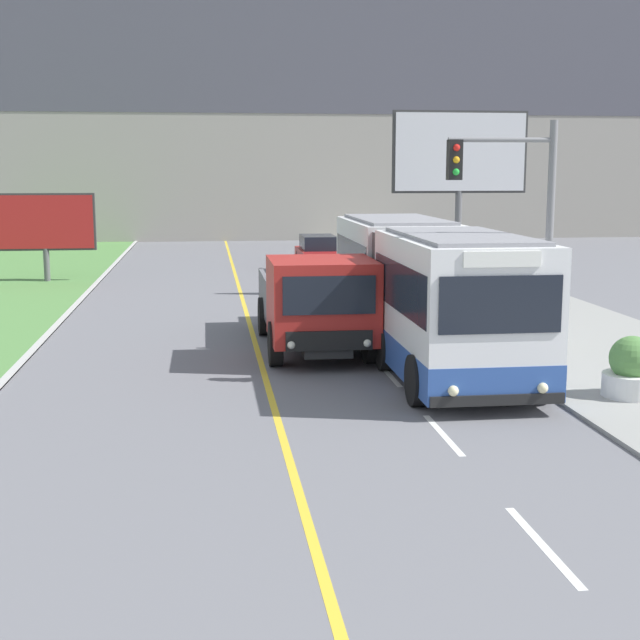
% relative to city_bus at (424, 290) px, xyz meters
% --- Properties ---
extents(apartment_block_background, '(80.00, 8.04, 22.73)m').
position_rel_city_bus_xyz_m(apartment_block_background, '(-3.96, 40.05, 9.74)').
color(apartment_block_background, gray).
rests_on(apartment_block_background, ground_plane).
extents(city_bus, '(2.73, 11.49, 3.19)m').
position_rel_city_bus_xyz_m(city_bus, '(0.00, 0.00, 0.00)').
color(city_bus, white).
rests_on(city_bus, ground_plane).
extents(dump_truck, '(2.53, 6.87, 2.44)m').
position_rel_city_bus_xyz_m(dump_truck, '(-2.53, 0.46, -0.38)').
color(dump_truck, black).
rests_on(dump_truck, ground_plane).
extents(car_distant, '(1.80, 4.30, 1.45)m').
position_rel_city_bus_xyz_m(car_distant, '(0.02, 20.51, -0.93)').
color(car_distant, maroon).
rests_on(car_distant, ground_plane).
extents(traffic_light_mast, '(2.28, 0.32, 5.49)m').
position_rel_city_bus_xyz_m(traffic_light_mast, '(1.20, -3.09, 1.89)').
color(traffic_light_mast, slate).
rests_on(traffic_light_mast, ground_plane).
extents(billboard_large, '(4.82, 0.24, 6.53)m').
position_rel_city_bus_xyz_m(billboard_large, '(3.74, 10.13, 3.26)').
color(billboard_large, '#59595B').
rests_on(billboard_large, ground_plane).
extents(billboard_small, '(4.00, 0.24, 3.56)m').
position_rel_city_bus_xyz_m(billboard_small, '(-11.60, 16.14, 0.73)').
color(billboard_small, '#59595B').
rests_on(billboard_small, ground_plane).
extents(planter_round_near, '(1.11, 1.11, 1.21)m').
position_rel_city_bus_xyz_m(planter_round_near, '(3.06, -4.63, -1.02)').
color(planter_round_near, silver).
rests_on(planter_round_near, sidewalk_right).
extents(planter_round_second, '(1.05, 1.05, 1.12)m').
position_rel_city_bus_xyz_m(planter_round_second, '(2.83, 0.81, -1.05)').
color(planter_round_second, silver).
rests_on(planter_round_second, sidewalk_right).
extents(planter_round_third, '(0.98, 0.98, 1.10)m').
position_rel_city_bus_xyz_m(planter_round_third, '(2.82, 6.25, -1.06)').
color(planter_round_third, silver).
rests_on(planter_round_third, sidewalk_right).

